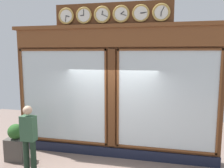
% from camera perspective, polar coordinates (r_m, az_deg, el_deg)
% --- Properties ---
extents(shop_facade, '(5.88, 0.42, 4.28)m').
position_cam_1_polar(shop_facade, '(6.35, 0.24, -1.64)').
color(shop_facade, '#5B3319').
rests_on(shop_facade, ground_plane).
extents(pedestrian, '(0.37, 0.23, 1.69)m').
position_cam_1_polar(pedestrian, '(6.04, -20.30, -12.24)').
color(pedestrian, '#1C2F21').
rests_on(pedestrian, ground_plane).
extents(planter_box, '(0.56, 0.36, 0.62)m').
position_cam_1_polar(planter_box, '(7.00, -22.99, -15.00)').
color(planter_box, '#4C4742').
rests_on(planter_box, ground_plane).
extents(planter_shrub, '(0.41, 0.41, 0.41)m').
position_cam_1_polar(planter_shrub, '(6.82, -23.23, -10.98)').
color(planter_shrub, '#285623').
rests_on(planter_shrub, planter_box).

